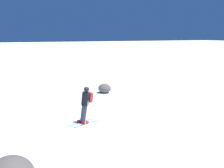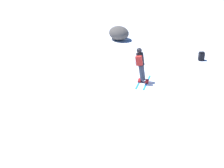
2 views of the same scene
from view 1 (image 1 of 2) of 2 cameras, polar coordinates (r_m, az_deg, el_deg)
ground_plane at (r=15.77m, az=-7.32°, el=-5.84°), size 300.00×300.00×0.00m
skier at (r=14.14m, az=-4.90°, el=-3.49°), size 1.36×1.67×1.76m
exposed_boulder_0 at (r=21.66m, az=-1.38°, el=-0.79°), size 1.00×0.85×0.65m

